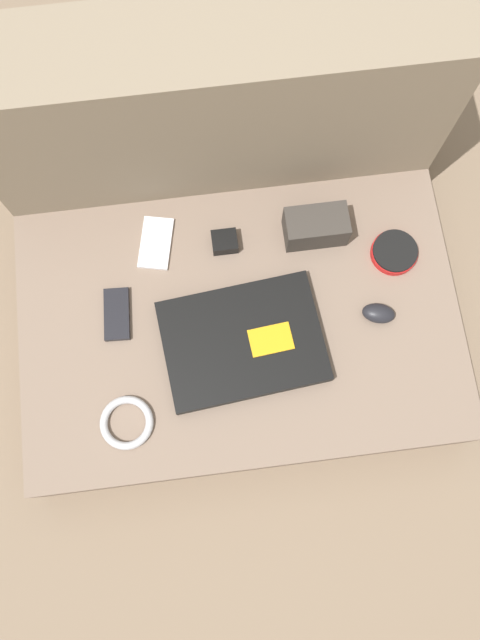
{
  "coord_description": "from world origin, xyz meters",
  "views": [
    {
      "loc": [
        -0.04,
        -0.33,
        1.46
      ],
      "look_at": [
        0.0,
        0.0,
        0.17
      ],
      "focal_mm": 35.0,
      "sensor_mm": 36.0,
      "label": 1
    }
  ],
  "objects_px": {
    "computer_mouse": "(379,313)",
    "camera_pouch": "(316,227)",
    "phone_silver": "(117,314)",
    "speaker_puck": "(394,252)",
    "phone_black": "(156,243)",
    "laptop": "(243,342)",
    "charger_brick": "(225,242)"
  },
  "relations": [
    {
      "from": "laptop",
      "to": "computer_mouse",
      "type": "bearing_deg",
      "value": -0.63
    },
    {
      "from": "speaker_puck",
      "to": "phone_black",
      "type": "xyz_separation_m",
      "value": [
        -0.52,
        0.09,
        -0.01
      ]
    },
    {
      "from": "computer_mouse",
      "to": "laptop",
      "type": "bearing_deg",
      "value": -158.6
    },
    {
      "from": "computer_mouse",
      "to": "camera_pouch",
      "type": "bearing_deg",
      "value": 134.08
    },
    {
      "from": "computer_mouse",
      "to": "speaker_puck",
      "type": "height_order",
      "value": "computer_mouse"
    },
    {
      "from": "phone_silver",
      "to": "speaker_puck",
      "type": "bearing_deg",
      "value": 9.06
    },
    {
      "from": "phone_silver",
      "to": "camera_pouch",
      "type": "distance_m",
      "value": 0.47
    },
    {
      "from": "speaker_puck",
      "to": "phone_black",
      "type": "relative_size",
      "value": 0.77
    },
    {
      "from": "laptop",
      "to": "charger_brick",
      "type": "relative_size",
      "value": 6.34
    },
    {
      "from": "speaker_puck",
      "to": "camera_pouch",
      "type": "height_order",
      "value": "camera_pouch"
    },
    {
      "from": "camera_pouch",
      "to": "laptop",
      "type": "bearing_deg",
      "value": -129.62
    },
    {
      "from": "camera_pouch",
      "to": "speaker_puck",
      "type": "bearing_deg",
      "value": -22.87
    },
    {
      "from": "camera_pouch",
      "to": "charger_brick",
      "type": "xyz_separation_m",
      "value": [
        -0.2,
        -0.0,
        -0.02
      ]
    },
    {
      "from": "laptop",
      "to": "phone_silver",
      "type": "relative_size",
      "value": 3.01
    },
    {
      "from": "computer_mouse",
      "to": "phone_silver",
      "type": "height_order",
      "value": "computer_mouse"
    },
    {
      "from": "computer_mouse",
      "to": "phone_black",
      "type": "relative_size",
      "value": 0.6
    },
    {
      "from": "laptop",
      "to": "speaker_puck",
      "type": "xyz_separation_m",
      "value": [
        0.36,
        0.16,
        -0.0
      ]
    },
    {
      "from": "laptop",
      "to": "phone_black",
      "type": "height_order",
      "value": "laptop"
    },
    {
      "from": "speaker_puck",
      "to": "phone_black",
      "type": "height_order",
      "value": "speaker_puck"
    },
    {
      "from": "speaker_puck",
      "to": "phone_silver",
      "type": "bearing_deg",
      "value": -174.11
    },
    {
      "from": "laptop",
      "to": "phone_black",
      "type": "xyz_separation_m",
      "value": [
        -0.16,
        0.25,
        -0.01
      ]
    },
    {
      "from": "phone_black",
      "to": "charger_brick",
      "type": "distance_m",
      "value": 0.15
    },
    {
      "from": "computer_mouse",
      "to": "speaker_puck",
      "type": "xyz_separation_m",
      "value": [
        0.06,
        0.14,
        -0.0
      ]
    },
    {
      "from": "laptop",
      "to": "phone_black",
      "type": "distance_m",
      "value": 0.3
    },
    {
      "from": "computer_mouse",
      "to": "camera_pouch",
      "type": "height_order",
      "value": "camera_pouch"
    },
    {
      "from": "computer_mouse",
      "to": "charger_brick",
      "type": "bearing_deg",
      "value": 163.09
    },
    {
      "from": "laptop",
      "to": "charger_brick",
      "type": "bearing_deg",
      "value": 87.35
    },
    {
      "from": "computer_mouse",
      "to": "phone_silver",
      "type": "relative_size",
      "value": 0.68
    },
    {
      "from": "laptop",
      "to": "charger_brick",
      "type": "height_order",
      "value": "laptop"
    },
    {
      "from": "laptop",
      "to": "speaker_puck",
      "type": "relative_size",
      "value": 3.46
    },
    {
      "from": "speaker_puck",
      "to": "charger_brick",
      "type": "distance_m",
      "value": 0.38
    },
    {
      "from": "phone_black",
      "to": "computer_mouse",
      "type": "bearing_deg",
      "value": -13.33
    }
  ]
}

